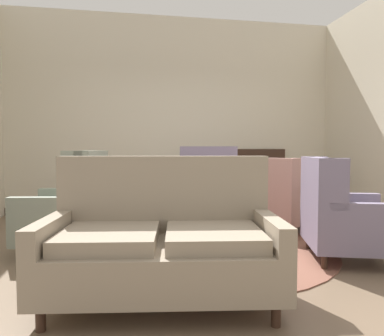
{
  "coord_description": "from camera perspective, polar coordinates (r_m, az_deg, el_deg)",
  "views": [
    {
      "loc": [
        -0.8,
        -3.46,
        1.08
      ],
      "look_at": [
        -0.08,
        0.7,
        0.86
      ],
      "focal_mm": 33.35,
      "sensor_mm": 36.0,
      "label": 1
    }
  ],
  "objects": [
    {
      "name": "baseboard_back",
      "position": [
        6.38,
        -2.51,
        -6.21
      ],
      "size": [
        5.76,
        0.03,
        0.12
      ],
      "primitive_type": "cube",
      "color": "#382319",
      "rests_on": "ground"
    },
    {
      "name": "sideboard",
      "position": [
        6.48,
        11.47,
        -2.43
      ],
      "size": [
        0.9,
        0.37,
        1.09
      ],
      "color": "#382319",
      "rests_on": "ground"
    },
    {
      "name": "armchair_back_corner",
      "position": [
        5.04,
        2.61,
        -4.01
      ],
      "size": [
        0.91,
        0.98,
        1.12
      ],
      "rotation": [
        0.0,
        0.0,
        2.93
      ],
      "color": "slate",
      "rests_on": "ground"
    },
    {
      "name": "wall_back",
      "position": [
        6.38,
        -2.61,
        8.53
      ],
      "size": [
        5.92,
        0.08,
        3.39
      ],
      "primitive_type": "cube",
      "color": "beige",
      "rests_on": "ground"
    },
    {
      "name": "side_table",
      "position": [
        5.45,
        16.66,
        -3.82
      ],
      "size": [
        0.46,
        0.46,
        0.74
      ],
      "color": "#382319",
      "rests_on": "ground"
    },
    {
      "name": "armchair_near_sideboard",
      "position": [
        4.82,
        13.34,
        -5.08
      ],
      "size": [
        1.2,
        1.18,
        0.97
      ],
      "rotation": [
        0.0,
        0.0,
        2.25
      ],
      "color": "tan",
      "rests_on": "ground"
    },
    {
      "name": "settee",
      "position": [
        2.59,
        -4.75,
        -11.89
      ],
      "size": [
        1.71,
        1.04,
        1.03
      ],
      "rotation": [
        0.0,
        0.0,
        -0.13
      ],
      "color": "gray",
      "rests_on": "ground"
    },
    {
      "name": "porcelain_vase",
      "position": [
        3.75,
        -0.18,
        -3.44
      ],
      "size": [
        0.2,
        0.2,
        0.36
      ],
      "color": "#4C7A66",
      "rests_on": "coffee_table"
    },
    {
      "name": "armchair_far_left",
      "position": [
        4.0,
        -18.77,
        -6.24
      ],
      "size": [
        0.9,
        0.95,
        1.07
      ],
      "rotation": [
        0.0,
        0.0,
        4.56
      ],
      "color": "gray",
      "rests_on": "ground"
    },
    {
      "name": "ground",
      "position": [
        3.72,
        3.15,
        -13.89
      ],
      "size": [
        8.07,
        8.07,
        0.0
      ],
      "primitive_type": "plane",
      "color": "brown"
    },
    {
      "name": "armchair_beside_settee",
      "position": [
        3.8,
        22.71,
        -7.12
      ],
      "size": [
        1.0,
        1.01,
        1.0
      ],
      "rotation": [
        0.0,
        0.0,
        7.57
      ],
      "color": "slate",
      "rests_on": "ground"
    },
    {
      "name": "coffee_table",
      "position": [
        3.8,
        -0.75,
        -7.35
      ],
      "size": [
        0.76,
        0.76,
        0.51
      ],
      "color": "#382319",
      "rests_on": "ground"
    },
    {
      "name": "area_rug",
      "position": [
        4.0,
        2.16,
        -12.59
      ],
      "size": [
        2.77,
        2.77,
        0.01
      ],
      "primitive_type": "cylinder",
      "color": "brown",
      "rests_on": "ground"
    }
  ]
}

